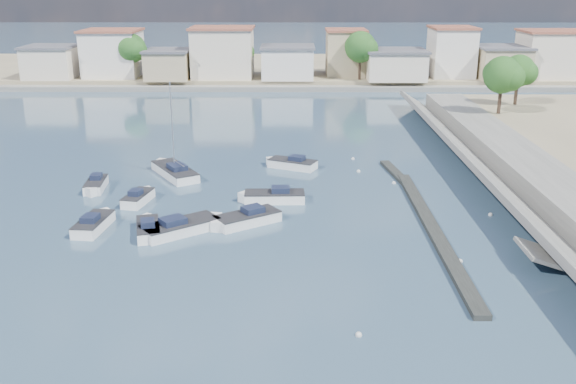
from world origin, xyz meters
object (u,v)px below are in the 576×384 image
object	(u,v)px
motorboat_b	(139,198)
motorboat_c	(271,197)
motorboat_g	(96,186)
motorboat_f	(290,164)
motorboat_a	(148,229)
motorboat_e	(95,224)
sailboat	(174,171)
motorboat_h	(184,227)
motorboat_d	(244,220)

from	to	relation	value
motorboat_b	motorboat_c	world-z (taller)	same
motorboat_g	motorboat_f	bearing A→B (deg)	22.51
motorboat_a	motorboat_g	size ratio (longest dim) A/B	1.04
motorboat_e	motorboat_g	size ratio (longest dim) A/B	1.12
motorboat_e	motorboat_f	bearing A→B (deg)	48.11
sailboat	motorboat_h	bearing A→B (deg)	-77.04
motorboat_d	motorboat_g	bearing A→B (deg)	148.83
motorboat_f	sailboat	world-z (taller)	sailboat
motorboat_d	motorboat_h	world-z (taller)	same
motorboat_d	motorboat_c	bearing A→B (deg)	70.07
motorboat_d	sailboat	size ratio (longest dim) A/B	0.58
motorboat_c	motorboat_h	xyz separation A→B (m)	(-6.14, -6.66, -0.00)
motorboat_a	motorboat_d	world-z (taller)	same
motorboat_a	motorboat_d	distance (m)	7.04
motorboat_b	motorboat_d	world-z (taller)	same
motorboat_f	motorboat_h	distance (m)	18.31
motorboat_a	sailboat	size ratio (longest dim) A/B	0.51
motorboat_d	sailboat	world-z (taller)	sailboat
motorboat_d	motorboat_e	distance (m)	10.98
motorboat_e	motorboat_g	world-z (taller)	same
motorboat_a	motorboat_c	xyz separation A→B (m)	(8.69, 7.03, 0.00)
motorboat_c	motorboat_a	bearing A→B (deg)	-141.05
motorboat_d	motorboat_e	size ratio (longest dim) A/B	1.06
motorboat_d	motorboat_f	xyz separation A→B (m)	(3.41, 15.18, 0.00)
motorboat_e	sailboat	xyz separation A→B (m)	(3.45, 13.49, 0.03)
motorboat_a	motorboat_b	xyz separation A→B (m)	(-2.19, 6.78, -0.00)
motorboat_d	sailboat	xyz separation A→B (m)	(-7.49, 12.66, 0.03)
motorboat_g	motorboat_b	bearing A→B (deg)	-35.32
motorboat_a	motorboat_f	bearing A→B (deg)	59.00
motorboat_e	motorboat_h	xyz separation A→B (m)	(6.70, -0.62, 0.00)
motorboat_d	motorboat_g	world-z (taller)	same
motorboat_a	sailboat	xyz separation A→B (m)	(-0.69, 14.48, 0.03)
motorboat_a	motorboat_f	distance (m)	19.83
motorboat_a	motorboat_e	bearing A→B (deg)	166.68
motorboat_c	sailboat	xyz separation A→B (m)	(-9.38, 7.45, 0.03)
motorboat_c	motorboat_e	size ratio (longest dim) A/B	1.13
motorboat_b	motorboat_f	xyz separation A→B (m)	(12.40, 10.21, 0.00)
motorboat_g	motorboat_h	distance (m)	13.35
motorboat_b	motorboat_e	world-z (taller)	same
motorboat_g	sailboat	size ratio (longest dim) A/B	0.49
motorboat_f	motorboat_g	size ratio (longest dim) A/B	1.16
motorboat_c	motorboat_g	xyz separation A→B (m)	(-15.39, 2.96, 0.00)
motorboat_h	sailboat	distance (m)	14.48
motorboat_d	motorboat_h	xyz separation A→B (m)	(-4.25, -1.45, 0.00)
motorboat_e	sailboat	distance (m)	13.93
motorboat_b	motorboat_c	distance (m)	10.88
motorboat_d	motorboat_a	bearing A→B (deg)	-165.07
motorboat_c	motorboat_h	size ratio (longest dim) A/B	0.95
motorboat_a	motorboat_h	size ratio (longest dim) A/B	0.78
motorboat_e	motorboat_f	xyz separation A→B (m)	(14.36, 16.01, -0.00)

